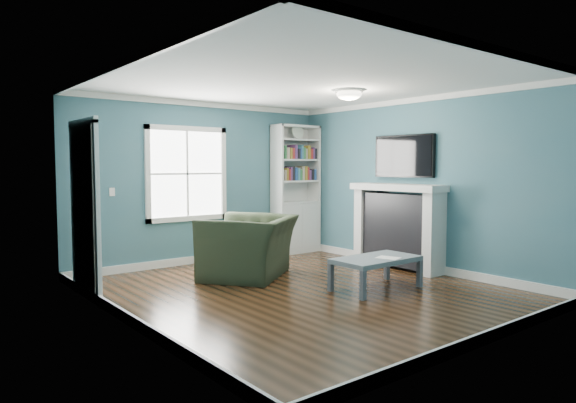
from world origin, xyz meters
TOP-DOWN VIEW (x-y plane):
  - floor at (0.00, 0.00)m, footprint 5.00×5.00m
  - room_walls at (0.00, 0.00)m, footprint 5.00×5.00m
  - trim at (0.00, 0.00)m, footprint 4.50×5.00m
  - window at (-0.30, 2.49)m, footprint 1.40×0.06m
  - bookshelf at (1.77, 2.30)m, footprint 0.90×0.35m
  - fireplace at (2.08, 0.20)m, footprint 0.44×1.58m
  - tv at (2.20, 0.20)m, footprint 0.06×1.10m
  - door at (-2.22, 1.40)m, footprint 0.12×0.98m
  - ceiling_fixture at (0.90, 0.10)m, footprint 0.38×0.38m
  - light_switch at (-1.50, 2.48)m, footprint 0.08×0.01m
  - recliner at (-0.04, 1.13)m, footprint 1.57×1.48m
  - coffee_table at (0.81, -0.50)m, footprint 1.13×0.62m
  - paper_sheet at (0.89, -0.62)m, footprint 0.29×0.33m

SIDE VIEW (x-z plane):
  - floor at x=0.00m, z-range 0.00..0.00m
  - coffee_table at x=0.81m, z-range 0.15..0.56m
  - paper_sheet at x=0.89m, z-range 0.41..0.41m
  - recliner at x=-0.04m, z-range 0.00..1.15m
  - fireplace at x=2.08m, z-range -0.01..1.29m
  - bookshelf at x=1.77m, z-range -0.23..2.08m
  - door at x=-2.22m, z-range -0.01..2.16m
  - light_switch at x=-1.50m, z-range 1.14..1.26m
  - trim at x=0.00m, z-range -0.06..2.54m
  - window at x=-0.30m, z-range 0.70..2.20m
  - room_walls at x=0.00m, z-range -0.92..4.08m
  - tv at x=2.20m, z-range 1.40..2.05m
  - ceiling_fixture at x=0.90m, z-range 2.47..2.63m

